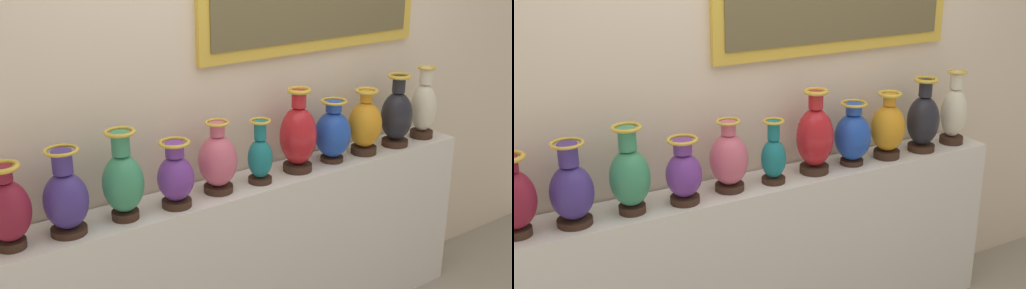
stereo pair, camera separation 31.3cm
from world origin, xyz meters
TOP-DOWN VIEW (x-y plane):
  - display_shelf at (0.00, 0.00)m, footprint 2.67×0.29m
  - back_wall at (0.01, 0.20)m, footprint 5.09×0.14m
  - vase_burgundy at (-1.18, -0.02)m, footprint 0.18×0.18m
  - vase_indigo at (-0.95, -0.03)m, footprint 0.18×0.18m
  - vase_jade at (-0.71, -0.03)m, footprint 0.18×0.18m
  - vase_violet at (-0.47, -0.05)m, footprint 0.16×0.16m
  - vase_rose at (-0.23, -0.01)m, footprint 0.18×0.18m
  - vase_teal at (0.00, -0.03)m, footprint 0.12×0.12m
  - vase_crimson at (0.25, -0.02)m, footprint 0.19×0.19m
  - vase_sapphire at (0.48, -0.02)m, footprint 0.19×0.19m
  - vase_amber at (0.70, -0.03)m, footprint 0.18×0.18m
  - vase_onyx at (0.94, -0.03)m, footprint 0.18×0.18m
  - vase_ivory at (1.18, -0.02)m, footprint 0.15×0.15m

SIDE VIEW (x-z plane):
  - display_shelf at x=0.00m, z-range 0.00..0.93m
  - vase_teal at x=0.00m, z-range 0.90..1.22m
  - vase_violet at x=-0.47m, z-range 0.92..1.22m
  - vase_rose at x=-0.23m, z-range 0.91..1.26m
  - vase_sapphire at x=0.48m, z-range 0.92..1.25m
  - vase_indigo at x=-0.95m, z-range 0.90..1.27m
  - vase_burgundy at x=-1.18m, z-range 0.92..1.27m
  - vase_amber at x=0.70m, z-range 0.91..1.27m
  - vase_jade at x=-0.71m, z-range 0.90..1.30m
  - vase_onyx at x=0.94m, z-range 0.90..1.31m
  - vase_ivory at x=1.18m, z-range 0.90..1.32m
  - vase_crimson at x=0.25m, z-range 0.90..1.33m
  - back_wall at x=0.01m, z-range 0.01..3.13m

